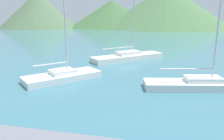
% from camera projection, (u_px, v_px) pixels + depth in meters
% --- Properties ---
extents(sailboat_inner, '(8.12, 1.91, 10.01)m').
position_uv_depth(sailboat_inner, '(203.00, 83.00, 15.20)').
color(sailboat_inner, white).
rests_on(sailboat_inner, ground_plane).
extents(sailboat_middle, '(8.58, 6.54, 7.87)m').
position_uv_depth(sailboat_middle, '(128.00, 57.00, 25.17)').
color(sailboat_middle, white).
rests_on(sailboat_middle, ground_plane).
extents(sailboat_outer, '(6.09, 5.41, 9.84)m').
position_uv_depth(sailboat_outer, '(63.00, 75.00, 17.31)').
color(sailboat_outer, white).
rests_on(sailboat_outer, ground_plane).
extents(hill_west, '(32.76, 32.76, 15.02)m').
position_uv_depth(hill_west, '(38.00, 10.00, 93.15)').
color(hill_west, '#4C6647').
rests_on(hill_west, ground_plane).
extents(hill_central, '(38.64, 38.64, 11.95)m').
position_uv_depth(hill_central, '(112.00, 14.00, 97.40)').
color(hill_central, '#3D6038').
rests_on(hill_central, ground_plane).
extents(hill_east, '(53.85, 53.85, 17.62)m').
position_uv_depth(hill_east, '(166.00, 7.00, 92.30)').
color(hill_east, '#476B42').
rests_on(hill_east, ground_plane).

